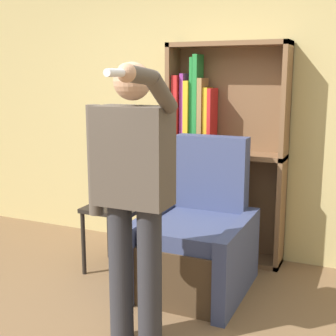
{
  "coord_description": "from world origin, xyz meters",
  "views": [
    {
      "loc": [
        1.43,
        -2.13,
        1.68
      ],
      "look_at": [
        0.17,
        0.67,
        1.06
      ],
      "focal_mm": 50.0,
      "sensor_mm": 36.0,
      "label": 1
    }
  ],
  "objects": [
    {
      "name": "wall_back",
      "position": [
        0.0,
        2.03,
        1.4
      ],
      "size": [
        8.0,
        0.06,
        2.8
      ],
      "color": "tan",
      "rests_on": "ground_plane"
    },
    {
      "name": "table_lamp",
      "position": [
        -0.56,
        1.21,
        0.87
      ],
      "size": [
        0.23,
        0.23,
        0.39
      ],
      "color": "gold",
      "rests_on": "side_table"
    },
    {
      "name": "person_standing",
      "position": [
        0.14,
        0.23,
        1.01
      ],
      "size": [
        0.59,
        0.78,
        1.75
      ],
      "color": "#2D2D33",
      "rests_on": "ground_plane"
    },
    {
      "name": "side_table",
      "position": [
        -0.56,
        1.21,
        0.49
      ],
      "size": [
        0.47,
        0.47,
        0.58
      ],
      "color": "black",
      "rests_on": "ground_plane"
    },
    {
      "name": "armchair",
      "position": [
        0.2,
        1.18,
        0.36
      ],
      "size": [
        0.81,
        0.94,
        1.18
      ],
      "color": "#4C3823",
      "rests_on": "ground_plane"
    },
    {
      "name": "bookcase",
      "position": [
        0.07,
        1.87,
        0.92
      ],
      "size": [
        1.07,
        0.28,
        1.96
      ],
      "color": "brown",
      "rests_on": "ground_plane"
    }
  ]
}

